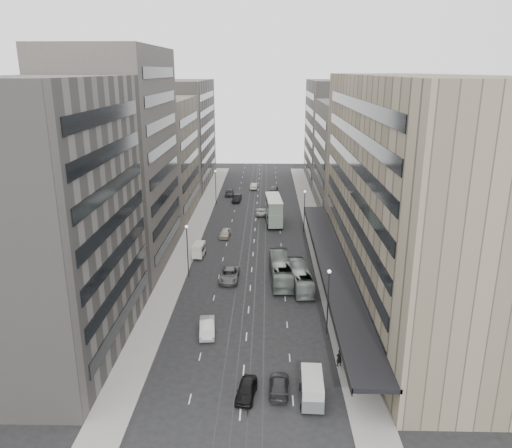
# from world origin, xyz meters

# --- Properties ---
(ground) EXTENTS (220.00, 220.00, 0.00)m
(ground) POSITION_xyz_m (0.00, 0.00, 0.00)
(ground) COLOR black
(ground) RESTS_ON ground
(sidewalk_right) EXTENTS (4.00, 125.00, 0.15)m
(sidewalk_right) POSITION_xyz_m (12.00, 37.50, 0.07)
(sidewalk_right) COLOR gray
(sidewalk_right) RESTS_ON ground
(sidewalk_left) EXTENTS (4.00, 125.00, 0.15)m
(sidewalk_left) POSITION_xyz_m (-12.00, 37.50, 0.07)
(sidewalk_left) COLOR gray
(sidewalk_left) RESTS_ON ground
(department_store) EXTENTS (19.20, 60.00, 30.00)m
(department_store) POSITION_xyz_m (21.45, 8.00, 14.95)
(department_store) COLOR gray
(department_store) RESTS_ON ground
(building_right_mid) EXTENTS (15.00, 28.00, 24.00)m
(building_right_mid) POSITION_xyz_m (21.50, 52.00, 12.00)
(building_right_mid) COLOR #4B4741
(building_right_mid) RESTS_ON ground
(building_right_far) EXTENTS (15.00, 32.00, 28.00)m
(building_right_far) POSITION_xyz_m (21.50, 82.00, 14.00)
(building_right_far) COLOR slate
(building_right_far) RESTS_ON ground
(building_left_a) EXTENTS (15.00, 28.00, 30.00)m
(building_left_a) POSITION_xyz_m (-21.50, -8.00, 15.00)
(building_left_a) COLOR slate
(building_left_a) RESTS_ON ground
(building_left_b) EXTENTS (15.00, 26.00, 34.00)m
(building_left_b) POSITION_xyz_m (-21.50, 19.00, 17.00)
(building_left_b) COLOR #4B4741
(building_left_b) RESTS_ON ground
(building_left_c) EXTENTS (15.00, 28.00, 25.00)m
(building_left_c) POSITION_xyz_m (-21.50, 46.00, 12.50)
(building_left_c) COLOR #786E5D
(building_left_c) RESTS_ON ground
(building_left_d) EXTENTS (15.00, 38.00, 28.00)m
(building_left_d) POSITION_xyz_m (-21.50, 79.00, 14.00)
(building_left_d) COLOR slate
(building_left_d) RESTS_ON ground
(lamp_right_near) EXTENTS (0.44, 0.44, 8.32)m
(lamp_right_near) POSITION_xyz_m (9.70, -5.00, 5.20)
(lamp_right_near) COLOR #262628
(lamp_right_near) RESTS_ON ground
(lamp_right_far) EXTENTS (0.44, 0.44, 8.32)m
(lamp_right_far) POSITION_xyz_m (9.70, 35.00, 5.20)
(lamp_right_far) COLOR #262628
(lamp_right_far) RESTS_ON ground
(lamp_left_near) EXTENTS (0.44, 0.44, 8.32)m
(lamp_left_near) POSITION_xyz_m (-9.70, 12.00, 5.20)
(lamp_left_near) COLOR #262628
(lamp_left_near) RESTS_ON ground
(lamp_left_far) EXTENTS (0.44, 0.44, 8.32)m
(lamp_left_far) POSITION_xyz_m (-9.70, 55.00, 5.20)
(lamp_left_far) COLOR #262628
(lamp_left_far) RESTS_ON ground
(bus_near) EXTENTS (3.40, 12.43, 3.43)m
(bus_near) POSITION_xyz_m (4.51, 10.82, 1.72)
(bus_near) COLOR gray
(bus_near) RESTS_ON ground
(bus_far) EXTENTS (3.55, 11.13, 3.05)m
(bus_far) POSITION_xyz_m (7.28, 8.50, 1.52)
(bus_far) COLOR gray
(bus_far) RESTS_ON ground
(double_decker) EXTENTS (3.78, 10.50, 5.64)m
(double_decker) POSITION_xyz_m (3.78, 39.96, 3.05)
(double_decker) COLOR gray
(double_decker) RESTS_ON ground
(vw_microbus) EXTENTS (2.40, 4.97, 2.64)m
(vw_microbus) POSITION_xyz_m (6.80, -17.96, 1.47)
(vw_microbus) COLOR #505657
(vw_microbus) RESTS_ON ground
(panel_van) EXTENTS (2.08, 3.89, 2.38)m
(panel_van) POSITION_xyz_m (-9.20, 20.48, 1.31)
(panel_van) COLOR beige
(panel_van) RESTS_ON ground
(sedan_0) EXTENTS (2.36, 4.60, 1.50)m
(sedan_0) POSITION_xyz_m (0.47, -17.48, 0.75)
(sedan_0) COLOR black
(sedan_0) RESTS_ON ground
(sedan_1) EXTENTS (2.29, 5.23, 1.67)m
(sedan_1) POSITION_xyz_m (-4.77, -5.38, 0.84)
(sedan_1) COLOR silver
(sedan_1) RESTS_ON ground
(sedan_2) EXTENTS (2.93, 6.09, 1.67)m
(sedan_2) POSITION_xyz_m (-3.28, 10.71, 0.84)
(sedan_2) COLOR #575659
(sedan_2) RESTS_ON ground
(sedan_3) EXTENTS (2.21, 4.97, 1.42)m
(sedan_3) POSITION_xyz_m (3.68, -16.57, 0.71)
(sedan_3) COLOR #262629
(sedan_3) RESTS_ON ground
(sedan_4) EXTENTS (2.09, 4.71, 1.58)m
(sedan_4) POSITION_xyz_m (-5.58, 31.18, 0.79)
(sedan_4) COLOR #B5A596
(sedan_4) RESTS_ON ground
(sedan_5) EXTENTS (2.15, 5.22, 1.68)m
(sedan_5) POSITION_xyz_m (-4.92, 58.06, 0.84)
(sedan_5) COLOR black
(sedan_5) RESTS_ON ground
(sedan_6) EXTENTS (2.43, 5.18, 1.43)m
(sedan_6) POSITION_xyz_m (1.13, 46.73, 0.72)
(sedan_6) COLOR beige
(sedan_6) RESTS_ON ground
(sedan_7) EXTENTS (2.59, 5.78, 1.65)m
(sedan_7) POSITION_xyz_m (4.14, 68.25, 0.82)
(sedan_7) COLOR #4F4F51
(sedan_7) RESTS_ON ground
(sedan_8) EXTENTS (2.00, 4.89, 1.66)m
(sedan_8) POSITION_xyz_m (-7.18, 64.06, 0.83)
(sedan_8) COLOR #232326
(sedan_8) RESTS_ON ground
(sedan_9) EXTENTS (2.39, 5.19, 1.65)m
(sedan_9) POSITION_xyz_m (-0.98, 71.72, 0.82)
(sedan_9) COLOR #B7B098
(sedan_9) RESTS_ON ground
(pedestrian) EXTENTS (0.83, 0.72, 1.93)m
(pedestrian) POSITION_xyz_m (10.20, -12.16, 1.12)
(pedestrian) COLOR black
(pedestrian) RESTS_ON sidewalk_right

